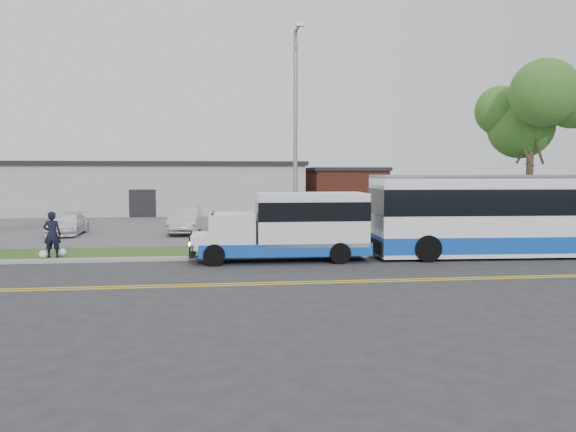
{
  "coord_description": "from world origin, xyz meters",
  "views": [
    {
      "loc": [
        -0.4,
        -21.44,
        3.53
      ],
      "look_at": [
        2.68,
        2.81,
        1.6
      ],
      "focal_mm": 35.0,
      "sensor_mm": 36.0,
      "label": 1
    }
  ],
  "objects": [
    {
      "name": "lane_line_south",
      "position": [
        0.0,
        -4.15,
        0.01
      ],
      "size": [
        70.0,
        0.12,
        0.01
      ],
      "primitive_type": "cube",
      "color": "gold",
      "rests_on": "ground"
    },
    {
      "name": "shuttle_bus",
      "position": [
        2.62,
        0.59,
        1.44
      ],
      "size": [
        7.08,
        2.49,
        2.69
      ],
      "rotation": [
        0.0,
        0.0,
        -0.02
      ],
      "color": "#1047B6",
      "rests_on": "ground"
    },
    {
      "name": "transit_bus",
      "position": [
        12.14,
        0.6,
        1.72
      ],
      "size": [
        12.38,
        3.46,
        3.4
      ],
      "rotation": [
        0.0,
        0.0,
        -0.05
      ],
      "color": "white",
      "rests_on": "ground"
    },
    {
      "name": "streetlight_near",
      "position": [
        3.0,
        2.73,
        5.23
      ],
      "size": [
        0.35,
        1.53,
        9.5
      ],
      "color": "gray",
      "rests_on": "verge"
    },
    {
      "name": "parked_car_a",
      "position": [
        -2.18,
        10.24,
        0.83
      ],
      "size": [
        1.76,
        4.52,
        1.47
      ],
      "primitive_type": "imported",
      "rotation": [
        0.0,
        0.0,
        -0.05
      ],
      "color": "silver",
      "rests_on": "parking_lot"
    },
    {
      "name": "lane_line_north",
      "position": [
        0.0,
        -3.85,
        0.01
      ],
      "size": [
        70.0,
        0.12,
        0.01
      ],
      "primitive_type": "cube",
      "color": "gold",
      "rests_on": "ground"
    },
    {
      "name": "curb",
      "position": [
        0.0,
        1.1,
        0.07
      ],
      "size": [
        80.0,
        0.3,
        0.15
      ],
      "primitive_type": "cube",
      "color": "#9E9B93",
      "rests_on": "ground"
    },
    {
      "name": "brick_wing",
      "position": [
        10.5,
        26.0,
        1.96
      ],
      "size": [
        6.3,
        7.3,
        3.9
      ],
      "color": "brown",
      "rests_on": "ground"
    },
    {
      "name": "ground",
      "position": [
        0.0,
        0.0,
        0.0
      ],
      "size": [
        140.0,
        140.0,
        0.0
      ],
      "primitive_type": "plane",
      "color": "#28282B",
      "rests_on": "ground"
    },
    {
      "name": "grocery_bag_left",
      "position": [
        -7.27,
        1.65,
        0.26
      ],
      "size": [
        0.32,
        0.32,
        0.32
      ],
      "primitive_type": "sphere",
      "color": "white",
      "rests_on": "verge"
    },
    {
      "name": "grocery_bag_right",
      "position": [
        -6.67,
        2.15,
        0.26
      ],
      "size": [
        0.32,
        0.32,
        0.32
      ],
      "primitive_type": "sphere",
      "color": "white",
      "rests_on": "verge"
    },
    {
      "name": "parked_car_b",
      "position": [
        -8.49,
        10.29,
        0.68
      ],
      "size": [
        1.64,
        4.02,
        1.17
      ],
      "primitive_type": "imported",
      "rotation": [
        0.0,
        0.0,
        0.0
      ],
      "color": "white",
      "rests_on": "parking_lot"
    },
    {
      "name": "tree_east",
      "position": [
        14.0,
        3.0,
        6.2
      ],
      "size": [
        5.2,
        5.2,
        8.33
      ],
      "color": "#32281B",
      "rests_on": "verge"
    },
    {
      "name": "commercial_building",
      "position": [
        -6.0,
        27.0,
        2.18
      ],
      "size": [
        25.4,
        10.4,
        4.35
      ],
      "color": "#9E9E99",
      "rests_on": "ground"
    },
    {
      "name": "verge",
      "position": [
        0.0,
        2.9,
        0.05
      ],
      "size": [
        80.0,
        3.3,
        0.1
      ],
      "primitive_type": "cube",
      "color": "#2A4416",
      "rests_on": "ground"
    },
    {
      "name": "pedestrian",
      "position": [
        -6.97,
        1.9,
        1.03
      ],
      "size": [
        0.69,
        0.46,
        1.86
      ],
      "primitive_type": "imported",
      "rotation": [
        0.0,
        0.0,
        3.16
      ],
      "color": "black",
      "rests_on": "verge"
    },
    {
      "name": "parking_lot",
      "position": [
        0.0,
        17.0,
        0.05
      ],
      "size": [
        80.0,
        25.0,
        0.1
      ],
      "primitive_type": "cube",
      "color": "#4C4C4F",
      "rests_on": "ground"
    }
  ]
}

